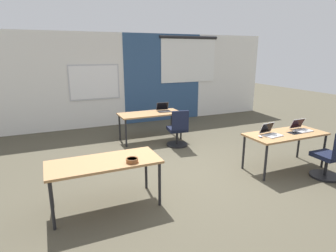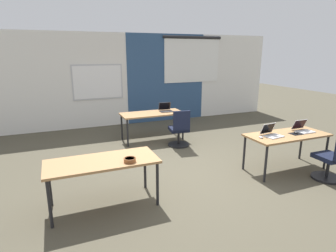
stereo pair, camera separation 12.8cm
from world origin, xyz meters
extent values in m
plane|color=#4C4738|center=(0.00, 0.00, 0.00)|extent=(24.00, 24.00, 0.00)
cube|color=silver|center=(0.00, 4.20, 1.40)|extent=(10.00, 0.20, 2.80)
cube|color=#2D4C75|center=(1.18, 4.09, 1.40)|extent=(2.64, 0.01, 2.80)
cube|color=#B7B7BC|center=(-1.05, 4.09, 1.37)|extent=(1.48, 0.02, 1.04)
cube|color=white|center=(-1.05, 4.08, 1.37)|extent=(1.40, 0.02, 0.96)
cube|color=white|center=(2.09, 4.08, 1.95)|extent=(2.00, 0.02, 1.40)
cylinder|color=black|center=(2.09, 4.08, 2.70)|extent=(2.10, 0.10, 0.10)
cube|color=#A37547|center=(-1.75, -0.60, 0.70)|extent=(1.60, 0.70, 0.04)
cylinder|color=black|center=(-2.49, -0.90, 0.34)|extent=(0.04, 0.04, 0.68)
cylinder|color=black|center=(-1.01, -0.90, 0.34)|extent=(0.04, 0.04, 0.68)
cylinder|color=black|center=(-2.49, -0.30, 0.34)|extent=(0.04, 0.04, 0.68)
cylinder|color=black|center=(-1.01, -0.30, 0.34)|extent=(0.04, 0.04, 0.68)
cube|color=#A37547|center=(1.75, -0.60, 0.70)|extent=(1.60, 0.70, 0.04)
cylinder|color=black|center=(1.01, -0.90, 0.34)|extent=(0.04, 0.04, 0.68)
cylinder|color=black|center=(2.49, -0.90, 0.34)|extent=(0.04, 0.04, 0.68)
cylinder|color=black|center=(1.01, -0.30, 0.34)|extent=(0.04, 0.04, 0.68)
cylinder|color=black|center=(2.49, -0.30, 0.34)|extent=(0.04, 0.04, 0.68)
cube|color=#A37547|center=(0.00, 2.20, 0.70)|extent=(1.60, 0.70, 0.04)
cylinder|color=black|center=(-0.74, 1.90, 0.34)|extent=(0.04, 0.04, 0.68)
cylinder|color=black|center=(0.74, 1.90, 0.34)|extent=(0.04, 0.04, 0.68)
cylinder|color=black|center=(-0.74, 2.50, 0.34)|extent=(0.04, 0.04, 0.68)
cylinder|color=black|center=(0.74, 2.50, 0.34)|extent=(0.04, 0.04, 0.68)
cube|color=#333338|center=(0.39, 2.20, 0.73)|extent=(0.35, 0.26, 0.02)
cube|color=#4C4C4F|center=(0.39, 2.15, 0.74)|extent=(0.10, 0.07, 0.00)
cube|color=#333338|center=(0.41, 2.35, 0.84)|extent=(0.34, 0.11, 0.21)
cube|color=black|center=(0.41, 2.34, 0.84)|extent=(0.30, 0.09, 0.18)
cylinder|color=black|center=(0.44, 1.51, 0.02)|extent=(0.52, 0.52, 0.04)
cylinder|color=black|center=(0.44, 1.51, 0.21)|extent=(0.06, 0.06, 0.34)
cube|color=black|center=(0.44, 1.51, 0.42)|extent=(0.50, 0.50, 0.08)
cube|color=black|center=(0.40, 1.26, 0.69)|extent=(0.40, 0.12, 0.46)
sphere|color=black|center=(0.47, 1.74, 0.02)|extent=(0.04, 0.04, 0.04)
sphere|color=black|center=(0.65, 1.40, 0.02)|extent=(0.04, 0.04, 0.04)
sphere|color=black|center=(0.21, 1.47, 0.02)|extent=(0.04, 0.04, 0.04)
cube|color=silver|center=(1.39, -0.63, 0.73)|extent=(0.36, 0.27, 0.02)
cube|color=#4C4C4F|center=(1.39, -0.69, 0.74)|extent=(0.10, 0.07, 0.00)
cube|color=silver|center=(1.37, -0.48, 0.84)|extent=(0.34, 0.12, 0.21)
cube|color=black|center=(1.37, -0.49, 0.84)|extent=(0.30, 0.11, 0.18)
ellipsoid|color=#B2B2B7|center=(1.11, -0.61, 0.74)|extent=(0.06, 0.10, 0.03)
cube|color=silver|center=(2.18, -0.63, 0.73)|extent=(0.33, 0.23, 0.02)
cube|color=#4C4C4F|center=(2.18, -0.68, 0.74)|extent=(0.09, 0.06, 0.00)
cube|color=silver|center=(2.18, -0.47, 0.84)|extent=(0.33, 0.10, 0.20)
cube|color=black|center=(2.18, -0.47, 0.84)|extent=(0.30, 0.08, 0.18)
cube|color=black|center=(1.91, -0.65, 0.72)|extent=(0.22, 0.19, 0.00)
ellipsoid|color=black|center=(1.91, -0.65, 0.74)|extent=(0.07, 0.11, 0.03)
cylinder|color=black|center=(2.15, -1.23, 0.02)|extent=(0.52, 0.52, 0.04)
cylinder|color=black|center=(2.15, -1.23, 0.21)|extent=(0.06, 0.06, 0.34)
cube|color=black|center=(2.15, -1.23, 0.42)|extent=(0.45, 0.45, 0.08)
sphere|color=black|center=(2.16, -1.00, 0.02)|extent=(0.04, 0.04, 0.04)
sphere|color=black|center=(1.92, -1.30, 0.02)|extent=(0.04, 0.04, 0.04)
cylinder|color=brown|center=(-1.39, -0.81, 0.75)|extent=(0.17, 0.17, 0.05)
torus|color=brown|center=(-1.39, -0.81, 0.78)|extent=(0.18, 0.18, 0.02)
cylinder|color=#B26628|center=(-1.39, -0.81, 0.77)|extent=(0.14, 0.14, 0.01)
camera|label=1|loc=(-2.42, -4.39, 2.24)|focal=29.82mm
camera|label=2|loc=(-2.31, -4.44, 2.24)|focal=29.82mm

